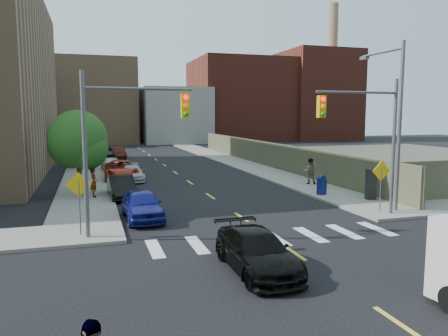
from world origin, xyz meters
TOP-DOWN VIEW (x-y plane):
  - ground at (0.00, 0.00)m, footprint 160.00×160.00m
  - sidewalk_nw at (-7.75, 41.50)m, footprint 3.50×73.00m
  - sidewalk_ne at (7.75, 41.50)m, footprint 3.50×73.00m
  - fence_north at (9.60, 28.00)m, footprint 0.12×44.00m
  - gravel_lot at (28.00, 30.00)m, footprint 36.00×42.00m
  - bg_bldg_midwest at (-6.00, 72.00)m, footprint 14.00×16.00m
  - bg_bldg_center at (8.00, 70.00)m, footprint 12.00×16.00m
  - bg_bldg_east at (22.00, 72.00)m, footprint 18.00×18.00m
  - bg_bldg_fareast at (38.00, 70.00)m, footprint 14.00×16.00m
  - smokestack at (42.00, 70.00)m, footprint 1.80×1.80m
  - signal_nw at (-5.98, 6.00)m, footprint 4.59×0.30m
  - signal_ne at (5.98, 6.00)m, footprint 4.59×0.30m
  - streetlight_ne at (8.20, 6.90)m, footprint 0.25×3.70m
  - warn_sign_nw at (-7.80, 6.50)m, footprint 1.06×0.06m
  - warn_sign_ne at (7.20, 6.50)m, footprint 1.06×0.06m
  - warn_sign_midwest at (-7.80, 20.00)m, footprint 1.06×0.06m
  - tree_west_near at (-8.00, 16.05)m, footprint 3.66×3.64m
  - tree_west_far at (-8.00, 31.05)m, footprint 3.66×3.64m
  - parked_car_blue at (-4.90, 9.01)m, footprint 1.91×4.47m
  - parked_car_black at (-5.50, 15.11)m, footprint 1.64×4.33m
  - parked_car_red at (-4.96, 23.06)m, footprint 2.76×5.70m
  - parked_car_silver at (-4.20, 22.24)m, footprint 1.78×4.33m
  - parked_car_white at (-5.50, 28.16)m, footprint 1.90×4.15m
  - parked_car_maroon at (-4.20, 40.29)m, footprint 1.91×4.41m
  - parked_car_grey at (-5.50, 41.18)m, footprint 2.82×5.61m
  - black_sedan at (-2.07, 0.59)m, footprint 1.96×4.70m
  - mailbox at (6.74, 11.74)m, footprint 0.58×0.50m
  - payphone at (8.77, 9.48)m, footprint 0.62×0.54m
  - pedestrian_west at (-7.15, 15.16)m, footprint 0.43×0.65m
  - pedestrian_east at (8.06, 15.79)m, footprint 1.12×1.00m

SIDE VIEW (x-z plane):
  - ground at x=0.00m, z-range 0.00..0.00m
  - gravel_lot at x=28.00m, z-range 0.00..0.06m
  - sidewalk_nw at x=-7.75m, z-range 0.00..0.15m
  - sidewalk_ne at x=7.75m, z-range 0.00..0.15m
  - parked_car_silver at x=-4.20m, z-range 0.00..1.25m
  - black_sedan at x=-2.07m, z-range 0.00..1.36m
  - parked_car_white at x=-5.50m, z-range 0.00..1.38m
  - parked_car_black at x=-5.50m, z-range 0.00..1.41m
  - parked_car_maroon at x=-4.20m, z-range 0.00..1.41m
  - mailbox at x=6.74m, z-range 0.13..1.36m
  - parked_car_blue at x=-4.90m, z-range 0.00..1.51m
  - parked_car_grey at x=-5.50m, z-range 0.00..1.52m
  - parked_car_red at x=-4.96m, z-range 0.00..1.56m
  - pedestrian_west at x=-7.15m, z-range 0.15..1.92m
  - payphone at x=8.77m, z-range 0.15..2.00m
  - pedestrian_east at x=8.06m, z-range 0.15..2.04m
  - fence_north at x=9.60m, z-range 0.00..2.50m
  - warn_sign_nw at x=-7.80m, z-range 0.58..3.41m
  - warn_sign_ne at x=7.20m, z-range 0.58..3.41m
  - warn_sign_midwest at x=-7.80m, z-range 0.58..3.41m
  - tree_west_near at x=-8.00m, z-range 0.72..6.24m
  - tree_west_far at x=-8.00m, z-range 0.72..6.24m
  - signal_nw at x=-5.98m, z-range 1.03..8.03m
  - signal_ne at x=5.98m, z-range 1.03..8.03m
  - bg_bldg_center at x=8.00m, z-range 0.00..10.00m
  - streetlight_ne at x=8.20m, z-range 0.72..9.72m
  - bg_bldg_midwest at x=-6.00m, z-range 0.00..15.00m
  - bg_bldg_east at x=22.00m, z-range 0.00..16.00m
  - bg_bldg_fareast at x=38.00m, z-range 0.00..18.00m
  - smokestack at x=42.00m, z-range 0.00..28.00m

